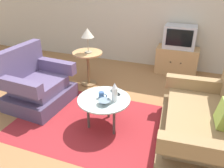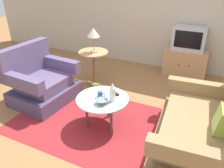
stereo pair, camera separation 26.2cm
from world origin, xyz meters
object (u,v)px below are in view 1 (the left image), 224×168
object	(u,v)px
tv_stand	(176,60)
table_lamp	(87,34)
vase	(115,93)
armchair	(36,86)
side_table	(88,61)
tv_remote_dark	(115,92)
coffee_table	(104,101)
mug	(102,95)
bowl	(104,102)
television	(180,37)
couch	(204,125)

from	to	relation	value
tv_stand	table_lamp	distance (m)	1.99
table_lamp	vase	distance (m)	1.48
armchair	side_table	xyz separation A→B (m)	(0.49, 0.90, 0.16)
tv_stand	tv_remote_dark	size ratio (longest dim) A/B	4.97
coffee_table	table_lamp	world-z (taller)	table_lamp
side_table	table_lamp	bearing A→B (deg)	-29.78
mug	bowl	xyz separation A→B (m)	(0.09, -0.14, -0.01)
television	bowl	xyz separation A→B (m)	(-0.68, -2.37, -0.30)
armchair	mug	distance (m)	1.25
tv_stand	vase	size ratio (longest dim) A/B	3.15
armchair	tv_remote_dark	bearing A→B (deg)	93.37
vase	table_lamp	bearing A→B (deg)	129.05
vase	bowl	distance (m)	0.18
mug	bowl	distance (m)	0.17
television	table_lamp	xyz separation A→B (m)	(-1.48, -1.15, 0.21)
armchair	mug	bearing A→B (deg)	84.89
side_table	tv_remote_dark	world-z (taller)	side_table
tv_stand	bowl	bearing A→B (deg)	-106.04
television	tv_remote_dark	bearing A→B (deg)	-107.39
couch	tv_stand	xyz separation A→B (m)	(-0.54, 2.16, -0.03)
television	vase	distance (m)	2.33
television	mug	bearing A→B (deg)	-109.09
television	tv_stand	bearing A→B (deg)	-90.00
couch	tv_stand	world-z (taller)	couch
couch	tv_remote_dark	bearing A→B (deg)	79.47
side_table	tv_stand	xyz separation A→B (m)	(1.50, 1.12, -0.19)
tv_stand	bowl	world-z (taller)	tv_stand
mug	tv_remote_dark	xyz separation A→B (m)	(0.13, 0.18, -0.03)
armchair	bowl	distance (m)	1.37
bowl	tv_remote_dark	distance (m)	0.32
mug	tv_remote_dark	distance (m)	0.23
tv_stand	bowl	size ratio (longest dim) A/B	5.16
couch	coffee_table	distance (m)	1.28
armchair	tv_remote_dark	xyz separation A→B (m)	(1.35, -0.01, 0.15)
armchair	coffee_table	size ratio (longest dim) A/B	1.43
coffee_table	tv_stand	distance (m)	2.35
side_table	vase	xyz separation A→B (m)	(0.92, -1.12, 0.11)
table_lamp	mug	distance (m)	1.38
couch	side_table	world-z (taller)	couch
couch	bowl	distance (m)	1.24
bowl	tv_remote_dark	size ratio (longest dim) A/B	0.96
television	tv_remote_dark	distance (m)	2.17
coffee_table	mug	world-z (taller)	mug
side_table	bowl	world-z (taller)	side_table
television	vase	xyz separation A→B (m)	(-0.58, -2.25, -0.20)
bowl	tv_remote_dark	bearing A→B (deg)	83.67
bowl	couch	bearing A→B (deg)	8.99
vase	mug	distance (m)	0.21
table_lamp	tv_stand	bearing A→B (deg)	37.65
armchair	bowl	xyz separation A→B (m)	(1.32, -0.33, 0.17)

